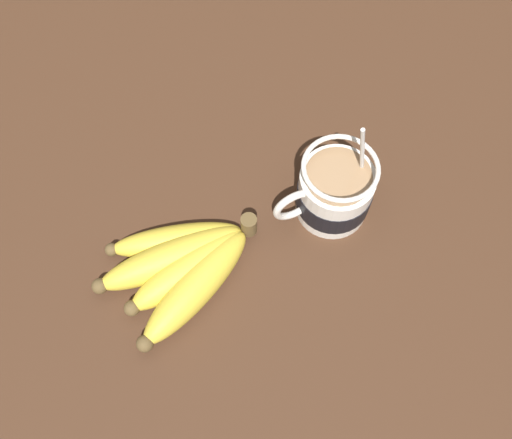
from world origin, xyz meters
TOP-DOWN VIEW (x-y plane):
  - table at (0.00, 0.00)cm, footprint 131.86×131.86cm
  - coffee_mug at (-8.82, 2.34)cm, footprint 12.92×9.27cm
  - banana_bunch at (11.31, 2.98)cm, footprint 20.88×16.30cm

SIDE VIEW (x-z plane):
  - table at x=0.00cm, z-range 0.00..3.12cm
  - banana_bunch at x=11.31cm, z-range 3.01..7.44cm
  - coffee_mug at x=-8.82cm, z-range -0.89..15.48cm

